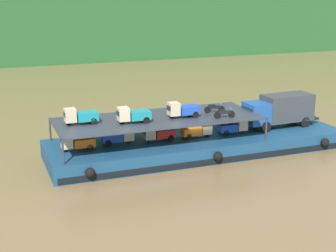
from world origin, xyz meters
TOP-DOWN VIEW (x-y plane):
  - ground_plane at (0.00, 0.00)m, footprint 400.00×400.00m
  - cargo_barge at (0.00, -0.03)m, footprint 26.90×8.23m
  - covered_lorry at (8.46, -0.02)m, footprint 7.92×2.55m
  - cargo_rack at (-3.80, 0.00)m, footprint 17.70×6.80m
  - mini_truck_lower_stern at (-10.92, -0.20)m, footprint 2.76×1.24m
  - mini_truck_lower_aft at (-7.31, 0.29)m, footprint 2.80×1.30m
  - mini_truck_lower_mid at (-3.85, -0.10)m, footprint 2.75×1.21m
  - mini_truck_lower_fore at (-0.29, -0.35)m, footprint 2.78×1.27m
  - mini_truck_lower_bow at (3.25, -0.45)m, footprint 2.75×1.21m
  - mini_truck_upper_stern at (-10.43, 0.43)m, footprint 2.75×1.21m
  - mini_truck_upper_mid at (-6.27, -0.75)m, footprint 2.76×1.23m
  - mini_truck_upper_fore at (-1.73, -0.52)m, footprint 2.74×1.21m
  - motorcycle_upper_port at (1.51, -2.04)m, footprint 1.90×0.55m
  - motorcycle_upper_centre at (1.55, 0.00)m, footprint 1.89×0.55m

SIDE VIEW (x-z plane):
  - ground_plane at x=0.00m, z-range 0.00..0.00m
  - cargo_barge at x=0.00m, z-range 0.00..1.50m
  - mini_truck_lower_stern at x=-10.92m, z-range 1.50..2.88m
  - mini_truck_lower_aft at x=-7.31m, z-range 1.50..2.88m
  - mini_truck_lower_mid at x=-3.85m, z-range 1.50..2.88m
  - mini_truck_lower_fore at x=-0.29m, z-range 1.50..2.88m
  - mini_truck_lower_bow at x=3.25m, z-range 1.50..2.88m
  - covered_lorry at x=8.46m, z-range 1.64..4.74m
  - cargo_rack at x=-3.80m, z-range 2.43..4.43m
  - motorcycle_upper_port at x=1.51m, z-range 3.50..4.37m
  - motorcycle_upper_centre at x=1.55m, z-range 3.50..4.37m
  - mini_truck_upper_stern at x=-10.43m, z-range 3.50..4.88m
  - mini_truck_upper_mid at x=-6.27m, z-range 3.50..4.88m
  - mini_truck_upper_fore at x=-1.73m, z-range 3.50..4.88m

